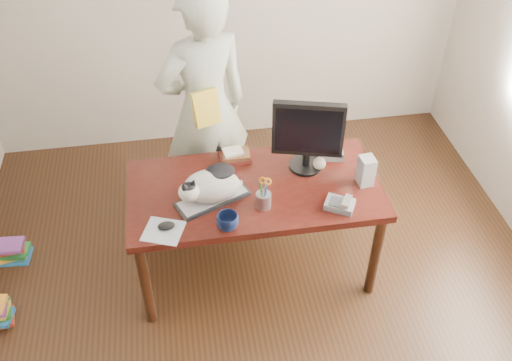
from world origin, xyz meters
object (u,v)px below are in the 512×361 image
(person, at_px, (205,110))
(monitor, at_px, (308,133))
(cat, at_px, (210,186))
(coffee_mug, at_px, (228,222))
(baseball, at_px, (319,163))
(keyboard, at_px, (213,199))
(pen_cup, at_px, (264,199))
(desk, at_px, (253,196))
(speaker, at_px, (366,171))
(book_stack, at_px, (235,155))
(book_pile_b, at_px, (11,251))
(mouse, at_px, (166,226))
(calculator, at_px, (330,148))
(phone, at_px, (340,204))

(person, bearing_deg, monitor, 118.98)
(cat, relative_size, coffee_mug, 3.24)
(baseball, bearing_deg, person, 141.76)
(keyboard, bearing_deg, pen_cup, -42.65)
(monitor, relative_size, person, 0.28)
(monitor, xyz_separation_m, pen_cup, (-0.33, -0.32, -0.22))
(monitor, relative_size, coffee_mug, 3.89)
(desk, bearing_deg, speaker, -12.00)
(book_stack, bearing_deg, cat, -119.98)
(speaker, xyz_separation_m, book_pile_b, (-2.42, 0.42, -0.78))
(keyboard, height_order, baseball, baseball)
(pen_cup, bearing_deg, desk, 95.35)
(mouse, bearing_deg, person, 92.10)
(person, bearing_deg, coffee_mug, 72.33)
(monitor, bearing_deg, coffee_mug, -125.92)
(book_stack, xyz_separation_m, calculator, (0.65, -0.02, -0.00))
(desk, bearing_deg, baseball, 5.12)
(coffee_mug, distance_m, phone, 0.70)
(speaker, bearing_deg, pen_cup, -175.15)
(cat, bearing_deg, speaker, -22.42)
(coffee_mug, bearing_deg, pen_cup, 31.74)
(monitor, xyz_separation_m, phone, (0.13, -0.40, -0.26))
(desk, xyz_separation_m, coffee_mug, (-0.21, -0.41, 0.20))
(mouse, relative_size, coffee_mug, 0.90)
(coffee_mug, relative_size, calculator, 0.54)
(person, bearing_deg, phone, 108.51)
(monitor, bearing_deg, phone, -57.37)
(monitor, xyz_separation_m, calculator, (0.20, 0.14, -0.25))
(speaker, distance_m, calculator, 0.38)
(phone, relative_size, speaker, 1.05)
(pen_cup, xyz_separation_m, speaker, (0.67, 0.11, 0.04))
(coffee_mug, height_order, speaker, speaker)
(book_pile_b, bearing_deg, book_stack, -1.73)
(pen_cup, xyz_separation_m, phone, (0.46, -0.08, -0.04))
(baseball, relative_size, book_pile_b, 0.32)
(coffee_mug, bearing_deg, keyboard, 104.20)
(cat, bearing_deg, monitor, -4.69)
(cat, height_order, mouse, cat)
(person, bearing_deg, cat, 67.21)
(cat, height_order, phone, cat)
(coffee_mug, bearing_deg, book_pile_b, 155.77)
(calculator, height_order, person, person)
(speaker, bearing_deg, desk, 163.25)
(speaker, bearing_deg, baseball, 138.27)
(book_stack, bearing_deg, pen_cup, -79.65)
(mouse, relative_size, book_stack, 0.55)
(cat, distance_m, book_stack, 0.45)
(coffee_mug, xyz_separation_m, book_stack, (0.13, 0.63, -0.02))
(mouse, height_order, coffee_mug, coffee_mug)
(calculator, relative_size, book_pile_b, 0.94)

